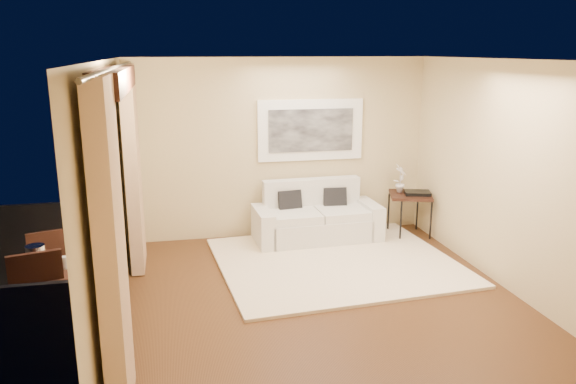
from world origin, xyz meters
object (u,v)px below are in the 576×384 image
object	(u,v)px
orchid	(400,178)
ice_bucket	(36,255)
balcony_chair_near	(40,303)
balcony_chair_far	(46,262)
sofa	(316,220)
side_table	(410,197)
bistro_table	(53,276)

from	to	relation	value
orchid	ice_bucket	world-z (taller)	orchid
orchid	ice_bucket	bearing A→B (deg)	-153.31
orchid	balcony_chair_near	xyz separation A→B (m)	(-4.64, -2.90, -0.27)
balcony_chair_near	ice_bucket	world-z (taller)	balcony_chair_near
orchid	balcony_chair_far	xyz separation A→B (m)	(-4.85, -1.54, -0.38)
sofa	ice_bucket	size ratio (longest dim) A/B	9.47
side_table	balcony_chair_near	xyz separation A→B (m)	(-4.77, -2.79, 0.01)
side_table	orchid	bearing A→B (deg)	138.72
sofa	bistro_table	bearing A→B (deg)	-144.97
side_table	orchid	size ratio (longest dim) A/B	1.70
balcony_chair_near	bistro_table	bearing A→B (deg)	67.39
balcony_chair_far	balcony_chair_near	xyz separation A→B (m)	(0.21, -1.37, 0.11)
balcony_chair_near	ice_bucket	xyz separation A→B (m)	(-0.11, 0.52, 0.27)
balcony_chair_near	ice_bucket	size ratio (longest dim) A/B	5.31
bistro_table	balcony_chair_near	xyz separation A→B (m)	(-0.05, -0.40, -0.09)
bistro_table	balcony_chair_far	bearing A→B (deg)	105.25
side_table	ice_bucket	bearing A→B (deg)	-155.03
bistro_table	balcony_chair_near	distance (m)	0.41
sofa	side_table	bearing A→B (deg)	-5.70
side_table	orchid	xyz separation A→B (m)	(-0.13, 0.11, 0.28)
sofa	side_table	size ratio (longest dim) A/B	2.49
side_table	bistro_table	xyz separation A→B (m)	(-4.71, -2.39, 0.10)
side_table	ice_bucket	xyz separation A→B (m)	(-4.88, -2.27, 0.28)
orchid	sofa	bearing A→B (deg)	-178.81
balcony_chair_far	balcony_chair_near	world-z (taller)	balcony_chair_near
bistro_table	balcony_chair_far	size ratio (longest dim) A/B	0.89
ice_bucket	side_table	bearing A→B (deg)	24.97
bistro_table	balcony_chair_near	size ratio (longest dim) A/B	0.74
sofa	orchid	size ratio (longest dim) A/B	4.25
bistro_table	balcony_chair_far	distance (m)	1.02
orchid	bistro_table	size ratio (longest dim) A/B	0.57
sofa	balcony_chair_near	xyz separation A→B (m)	(-3.30, -2.88, 0.30)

